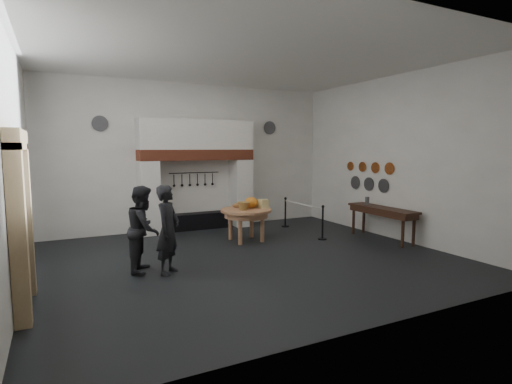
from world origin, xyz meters
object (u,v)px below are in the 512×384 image
iron_range (197,221)px  work_table (246,210)px  barrier_post_far (285,213)px  side_table (382,208)px  barrier_post_near (323,223)px  visitor_near (168,230)px  visitor_far (144,229)px

iron_range → work_table: work_table is taller
work_table → barrier_post_far: (1.95, 1.19, -0.39)m
side_table → iron_range: bearing=138.2°
iron_range → work_table: size_ratio=1.38×
barrier_post_near → barrier_post_far: same height
visitor_near → visitor_far: 0.57m
iron_range → visitor_near: visitor_near is taller
visitor_near → side_table: (6.02, 0.32, -0.03)m
visitor_far → iron_range: bearing=-10.4°
side_table → barrier_post_far: same height
side_table → barrier_post_far: size_ratio=2.44×
work_table → iron_range: bearing=108.1°
barrier_post_far → work_table: bearing=-148.6°
work_table → side_table: (3.41, -1.54, 0.03)m
visitor_near → visitor_far: size_ratio=1.02×
visitor_near → side_table: 6.02m
visitor_near → iron_range: bearing=12.9°
work_table → visitor_far: bearing=-154.1°
barrier_post_far → barrier_post_near: bearing=-90.0°
visitor_far → barrier_post_far: (4.96, 2.65, -0.43)m
visitor_near → visitor_far: (-0.40, 0.40, -0.02)m
barrier_post_near → barrier_post_far: 2.00m
iron_range → barrier_post_near: size_ratio=2.11×
visitor_far → visitor_near: bearing=-112.5°
work_table → barrier_post_near: (1.95, -0.81, -0.39)m
iron_range → barrier_post_near: bearing=-47.9°
iron_range → visitor_far: bearing=-122.9°
visitor_far → barrier_post_near: visitor_far is taller
iron_range → visitor_far: (-2.32, -3.58, 0.63)m
iron_range → visitor_far: size_ratio=1.08×
side_table → barrier_post_near: (-1.45, 0.73, -0.42)m
work_table → visitor_near: (-2.61, -1.86, 0.06)m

